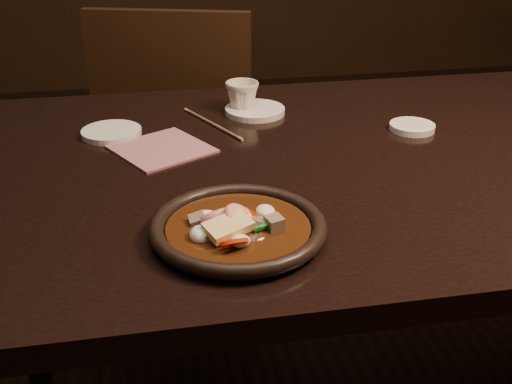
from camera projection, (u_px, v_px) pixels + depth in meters
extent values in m
cube|color=black|center=(361.00, 163.00, 1.19)|extent=(1.60, 0.90, 0.04)
cylinder|color=black|center=(19.00, 265.00, 1.57)|extent=(0.06, 0.06, 0.71)
cube|color=black|center=(190.00, 159.00, 1.92)|extent=(0.54, 0.54, 0.04)
cylinder|color=black|center=(255.00, 204.00, 2.17)|extent=(0.04, 0.04, 0.42)
cylinder|color=black|center=(242.00, 260.00, 1.85)|extent=(0.04, 0.04, 0.42)
cylinder|color=black|center=(153.00, 199.00, 2.20)|extent=(0.04, 0.04, 0.42)
cylinder|color=black|center=(123.00, 253.00, 1.89)|extent=(0.04, 0.04, 0.42)
cube|color=black|center=(171.00, 101.00, 1.64)|extent=(0.40, 0.15, 0.45)
cylinder|color=black|center=(238.00, 233.00, 0.91)|extent=(0.23, 0.23, 0.01)
torus|color=black|center=(238.00, 227.00, 0.90)|extent=(0.25, 0.25, 0.02)
cylinder|color=#341909|center=(238.00, 229.00, 0.91)|extent=(0.21, 0.21, 0.01)
ellipsoid|color=#341909|center=(238.00, 229.00, 0.91)|extent=(0.11, 0.11, 0.03)
torus|color=#EBA294|center=(213.00, 218.00, 0.92)|extent=(0.07, 0.07, 0.04)
torus|color=#EBA294|center=(241.00, 221.00, 0.89)|extent=(0.07, 0.07, 0.05)
cube|color=gray|center=(274.00, 223.00, 0.89)|extent=(0.03, 0.03, 0.02)
cube|color=gray|center=(198.00, 222.00, 0.91)|extent=(0.03, 0.03, 0.03)
cube|color=gray|center=(225.00, 233.00, 0.88)|extent=(0.03, 0.03, 0.03)
cube|color=gray|center=(258.00, 225.00, 0.89)|extent=(0.03, 0.03, 0.03)
cube|color=gray|center=(213.00, 237.00, 0.87)|extent=(0.03, 0.03, 0.03)
cube|color=gray|center=(240.00, 225.00, 0.90)|extent=(0.03, 0.03, 0.03)
cylinder|color=red|center=(234.00, 226.00, 0.90)|extent=(0.05, 0.04, 0.03)
cylinder|color=red|center=(246.00, 216.00, 0.91)|extent=(0.05, 0.05, 0.03)
cylinder|color=red|center=(234.00, 243.00, 0.84)|extent=(0.04, 0.04, 0.03)
cylinder|color=red|center=(235.00, 213.00, 0.91)|extent=(0.05, 0.04, 0.04)
cylinder|color=red|center=(238.00, 213.00, 0.93)|extent=(0.05, 0.05, 0.03)
cube|color=#146D1A|center=(230.00, 225.00, 0.90)|extent=(0.01, 0.04, 0.02)
cube|color=#146D1A|center=(264.00, 225.00, 0.88)|extent=(0.04, 0.02, 0.01)
cube|color=#146D1A|center=(212.00, 222.00, 0.90)|extent=(0.02, 0.04, 0.02)
cube|color=#146D1A|center=(211.00, 219.00, 0.91)|extent=(0.04, 0.02, 0.01)
cube|color=#146D1A|center=(255.00, 225.00, 0.89)|extent=(0.01, 0.04, 0.01)
cube|color=#146D1A|center=(248.00, 228.00, 0.90)|extent=(0.02, 0.04, 0.01)
ellipsoid|color=white|center=(234.00, 220.00, 0.90)|extent=(0.04, 0.03, 0.02)
ellipsoid|color=white|center=(225.00, 227.00, 0.89)|extent=(0.03, 0.03, 0.02)
ellipsoid|color=white|center=(240.00, 241.00, 0.85)|extent=(0.03, 0.02, 0.02)
ellipsoid|color=white|center=(200.00, 235.00, 0.87)|extent=(0.03, 0.04, 0.03)
ellipsoid|color=white|center=(236.00, 217.00, 0.90)|extent=(0.03, 0.03, 0.02)
ellipsoid|color=white|center=(265.00, 211.00, 0.93)|extent=(0.03, 0.04, 0.01)
ellipsoid|color=white|center=(205.00, 217.00, 0.92)|extent=(0.04, 0.02, 0.02)
cube|color=#FFE798|center=(228.00, 226.00, 0.87)|extent=(0.07, 0.06, 0.02)
cylinder|color=silver|center=(412.00, 127.00, 1.29)|extent=(0.09, 0.09, 0.01)
cylinder|color=silver|center=(111.00, 132.00, 1.26)|extent=(0.12, 0.12, 0.01)
cylinder|color=silver|center=(255.00, 111.00, 1.38)|extent=(0.13, 0.13, 0.01)
imported|color=beige|center=(242.00, 96.00, 1.37)|extent=(0.08, 0.08, 0.07)
cylinder|color=#A1865C|center=(214.00, 124.00, 1.31)|extent=(0.09, 0.19, 0.01)
cylinder|color=#A1865C|center=(211.00, 123.00, 1.32)|extent=(0.09, 0.19, 0.01)
cube|color=#9B5F66|center=(162.00, 149.00, 1.20)|extent=(0.21, 0.21, 0.00)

